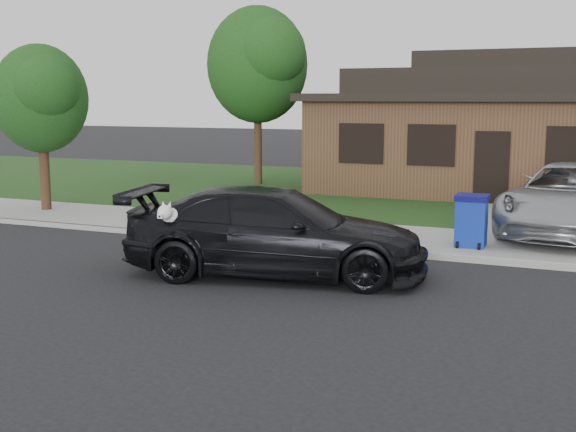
% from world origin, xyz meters
% --- Properties ---
extents(ground, '(120.00, 120.00, 0.00)m').
position_xyz_m(ground, '(0.00, 0.00, 0.00)').
color(ground, black).
rests_on(ground, ground).
extents(sidewalk, '(60.00, 3.00, 0.12)m').
position_xyz_m(sidewalk, '(0.00, 5.00, 0.06)').
color(sidewalk, gray).
rests_on(sidewalk, ground).
extents(curb, '(60.00, 0.12, 0.12)m').
position_xyz_m(curb, '(0.00, 3.50, 0.06)').
color(curb, gray).
rests_on(curb, ground).
extents(lawn, '(60.00, 13.00, 0.13)m').
position_xyz_m(lawn, '(0.00, 13.00, 0.07)').
color(lawn, '#193814').
rests_on(lawn, ground).
extents(driveway, '(4.50, 13.00, 0.14)m').
position_xyz_m(driveway, '(6.00, 10.00, 0.07)').
color(driveway, gray).
rests_on(driveway, ground).
extents(sedan, '(5.87, 3.29, 1.61)m').
position_xyz_m(sedan, '(1.38, 1.08, 0.80)').
color(sedan, black).
rests_on(sedan, ground).
extents(minivan, '(3.49, 6.11, 1.61)m').
position_xyz_m(minivan, '(6.37, 6.88, 0.94)').
color(minivan, '#A4A7AB').
rests_on(minivan, driveway).
extents(recycling_bin, '(0.68, 0.73, 1.11)m').
position_xyz_m(recycling_bin, '(4.41, 4.46, 0.68)').
color(recycling_bin, '#0D2795').
rests_on(recycling_bin, sidewalk).
extents(house, '(12.60, 8.60, 4.65)m').
position_xyz_m(house, '(4.00, 15.00, 2.13)').
color(house, '#422B1C').
rests_on(house, ground).
extents(tree_0, '(3.78, 3.60, 6.34)m').
position_xyz_m(tree_0, '(-4.34, 12.88, 4.48)').
color(tree_0, '#332114').
rests_on(tree_0, ground).
extents(tree_2, '(2.73, 2.60, 4.59)m').
position_xyz_m(tree_2, '(-7.38, 5.11, 3.27)').
color(tree_2, '#332114').
rests_on(tree_2, ground).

